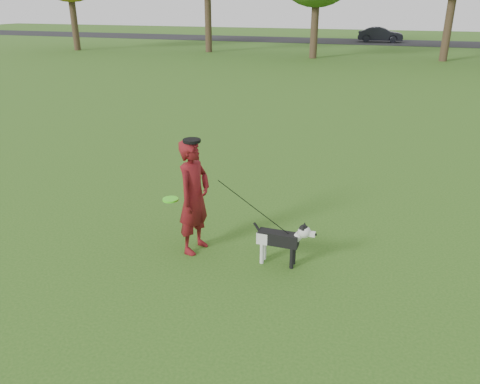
% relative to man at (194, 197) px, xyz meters
% --- Properties ---
extents(ground, '(120.00, 120.00, 0.00)m').
position_rel_man_xyz_m(ground, '(0.90, 0.41, -0.86)').
color(ground, '#285116').
rests_on(ground, ground).
extents(road, '(120.00, 7.00, 0.02)m').
position_rel_man_xyz_m(road, '(0.90, 40.41, -0.85)').
color(road, black).
rests_on(road, ground).
extents(man, '(0.51, 0.69, 1.72)m').
position_rel_man_xyz_m(man, '(0.00, 0.00, 0.00)').
color(man, '#5C0D18').
rests_on(man, ground).
extents(dog, '(0.91, 0.18, 0.69)m').
position_rel_man_xyz_m(dog, '(1.35, -0.01, -0.44)').
color(dog, black).
rests_on(dog, ground).
extents(car_mid, '(3.99, 1.57, 1.29)m').
position_rel_man_xyz_m(car_mid, '(0.30, 40.41, -0.20)').
color(car_mid, black).
rests_on(car_mid, road).
extents(man_held_items, '(1.91, 0.38, 1.27)m').
position_rel_man_xyz_m(man_held_items, '(0.85, -0.03, 0.02)').
color(man_held_items, '#49F21E').
rests_on(man_held_items, ground).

